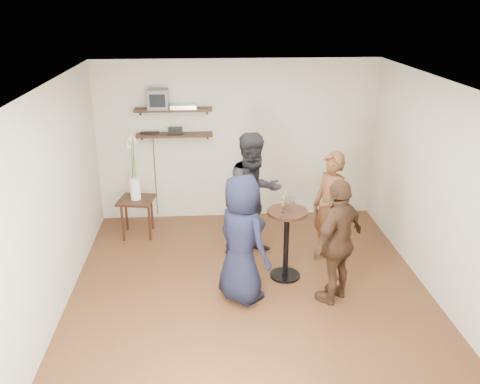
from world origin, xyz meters
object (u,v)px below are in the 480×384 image
object	(u,v)px
dvd_deck	(183,106)
person_dark	(254,196)
radio	(175,131)
side_table	(137,205)
crt_monitor	(158,99)
person_plaid	(330,208)
person_navy	(242,239)
person_brown	(338,242)
drinks_table	(286,235)

from	to	relation	value
dvd_deck	person_dark	size ratio (longest dim) A/B	0.22
radio	side_table	bearing A→B (deg)	-138.20
crt_monitor	person_dark	size ratio (longest dim) A/B	0.18
person_plaid	person_navy	xyz separation A→B (m)	(-1.27, -0.87, 0.01)
crt_monitor	dvd_deck	size ratio (longest dim) A/B	0.80
person_brown	person_navy	bearing A→B (deg)	-47.60
dvd_deck	radio	world-z (taller)	dvd_deck
drinks_table	person_dark	bearing A→B (deg)	117.64
dvd_deck	person_plaid	xyz separation A→B (m)	(1.99, -1.56, -1.10)
radio	drinks_table	size ratio (longest dim) A/B	0.23
side_table	person_dark	world-z (taller)	person_dark
crt_monitor	person_brown	distance (m)	3.60
crt_monitor	person_dark	xyz separation A→B (m)	(1.36, -1.28, -1.12)
person_dark	person_brown	distance (m)	1.53
person_brown	person_dark	bearing A→B (deg)	-97.44
dvd_deck	crt_monitor	bearing A→B (deg)	180.00
crt_monitor	side_table	size ratio (longest dim) A/B	0.53
radio	person_dark	bearing A→B (deg)	-48.88
radio	person_brown	distance (m)	3.31
dvd_deck	radio	distance (m)	0.41
person_plaid	side_table	bearing A→B (deg)	-141.73
radio	drinks_table	xyz separation A→B (m)	(1.48, -1.97, -0.91)
dvd_deck	radio	bearing A→B (deg)	180.00
person_navy	drinks_table	bearing A→B (deg)	-90.00
drinks_table	person_plaid	xyz separation A→B (m)	(0.66, 0.40, 0.18)
person_dark	dvd_deck	bearing A→B (deg)	99.71
dvd_deck	person_plaid	world-z (taller)	dvd_deck
dvd_deck	person_plaid	bearing A→B (deg)	-38.14
radio	person_dark	size ratio (longest dim) A/B	0.12
side_table	person_plaid	world-z (taller)	person_plaid
drinks_table	side_table	bearing A→B (deg)	145.82
person_plaid	drinks_table	bearing A→B (deg)	-90.00
dvd_deck	side_table	bearing A→B (deg)	-143.99
radio	person_navy	xyz separation A→B (m)	(0.87, -2.43, -0.72)
side_table	person_dark	bearing A→B (deg)	-23.07
radio	person_plaid	xyz separation A→B (m)	(2.13, -1.56, -0.72)
crt_monitor	radio	distance (m)	0.55
radio	person_brown	xyz separation A→B (m)	(2.00, -2.53, -0.74)
dvd_deck	drinks_table	bearing A→B (deg)	-55.78
person_plaid	person_navy	distance (m)	1.53
person_plaid	person_dark	distance (m)	1.06
side_table	person_brown	distance (m)	3.29
side_table	person_navy	bearing A→B (deg)	-51.90
crt_monitor	dvd_deck	bearing A→B (deg)	0.00
dvd_deck	person_brown	world-z (taller)	dvd_deck
person_plaid	person_navy	bearing A→B (deg)	-87.02
person_dark	side_table	bearing A→B (deg)	129.29
side_table	person_dark	distance (m)	1.92
person_navy	person_brown	bearing A→B (deg)	-132.40
crt_monitor	side_table	world-z (taller)	crt_monitor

